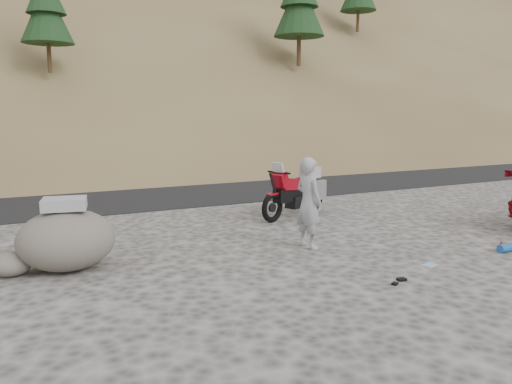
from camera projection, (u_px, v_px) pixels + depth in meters
ground at (346, 251)px, 9.64m from camera, size 140.00×140.00×0.00m
road at (191, 189)px, 17.59m from camera, size 120.00×7.00×0.05m
hillside at (69, 16)px, 43.99m from camera, size 120.00×73.00×46.72m
motorcycle at (297, 192)px, 12.79m from camera, size 2.36×1.24×1.48m
man at (308, 247)px, 9.91m from camera, size 0.53×0.72×1.80m
boulder at (67, 239)px, 8.41m from camera, size 2.01×1.89×1.23m
small_rock at (11, 264)px, 8.15m from camera, size 0.86×0.82×0.40m
gear_blue_mat at (507, 248)px, 9.57m from camera, size 0.41×0.17×0.16m
gear_funnel at (501, 245)px, 9.74m from camera, size 0.19×0.19×0.18m
gear_glove_a at (402, 279)px, 7.94m from camera, size 0.15×0.12×0.04m
gear_glove_b at (395, 284)px, 7.75m from camera, size 0.13×0.12×0.03m
gear_blue_cloth at (430, 265)px, 8.74m from camera, size 0.30×0.24×0.01m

